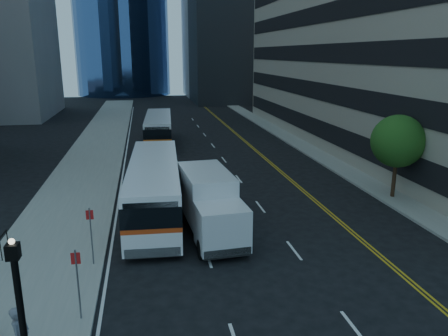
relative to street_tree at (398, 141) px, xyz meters
name	(u,v)px	position (x,y,z in m)	size (l,w,h in m)	color
ground	(299,272)	(-9.00, -8.00, -3.64)	(160.00, 160.00, 0.00)	black
sidewalk_west	(96,151)	(-19.50, 17.00, -3.57)	(5.00, 90.00, 0.15)	gray
sidewalk_east	(299,144)	(0.00, 17.00, -3.57)	(2.00, 90.00, 0.15)	gray
street_tree	(398,141)	(0.00, 0.00, 0.00)	(3.20, 3.20, 5.10)	#332114
lamp_post	(22,323)	(-18.00, -14.00, -0.92)	(0.28, 0.28, 4.56)	black
bus_front	(154,187)	(-14.64, -0.33, -1.96)	(3.16, 12.04, 3.08)	white
bus_rear	(159,129)	(-13.68, 19.68, -2.07)	(3.04, 11.29, 2.88)	white
box_truck	(210,204)	(-12.01, -3.48, -2.02)	(2.68, 6.57, 3.07)	silver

